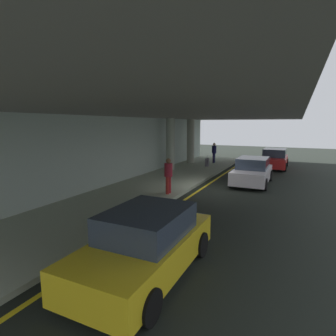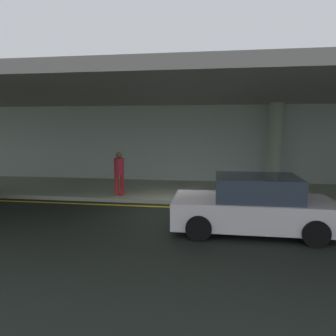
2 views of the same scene
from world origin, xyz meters
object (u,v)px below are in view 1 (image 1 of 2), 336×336
at_px(car_white, 252,172).
at_px(person_waiting_for_ride, 168,173).
at_px(traveler_with_luggage, 214,151).
at_px(car_yellow_taxi, 146,244).
at_px(support_column_left_mid, 170,144).
at_px(support_column_center, 191,141).
at_px(car_red, 274,159).
at_px(suitcase_upright_primary, 207,162).

relative_size(car_white, person_waiting_for_ride, 2.44).
bearing_deg(person_waiting_for_ride, traveler_with_luggage, -100.84).
distance_m(car_yellow_taxi, person_waiting_for_ride, 6.75).
xyz_separation_m(support_column_left_mid, car_yellow_taxi, (-12.51, -5.24, -1.26)).
bearing_deg(traveler_with_luggage, car_white, 90.93).
height_order(support_column_center, car_white, support_column_center).
xyz_separation_m(car_yellow_taxi, person_waiting_for_ride, (6.29, 2.43, 0.40)).
xyz_separation_m(support_column_center, car_red, (0.97, -6.58, -1.26)).
distance_m(car_red, person_waiting_for_ride, 11.82).
distance_m(support_column_center, car_white, 8.26).
xyz_separation_m(car_red, car_white, (-6.59, 0.65, 0.00)).
bearing_deg(car_yellow_taxi, car_white, 174.90).
height_order(support_column_left_mid, support_column_center, same).
bearing_deg(support_column_left_mid, support_column_center, 0.00).
bearing_deg(support_column_left_mid, car_white, -105.30).
relative_size(traveler_with_luggage, suitcase_upright_primary, 1.87).
bearing_deg(support_column_center, support_column_left_mid, 180.00).
height_order(traveler_with_luggage, person_waiting_for_ride, same).
height_order(support_column_left_mid, suitcase_upright_primary, support_column_left_mid).
xyz_separation_m(support_column_center, suitcase_upright_primary, (-1.37, -1.90, -1.51)).
height_order(car_yellow_taxi, person_waiting_for_ride, person_waiting_for_ride).
relative_size(support_column_center, car_white, 0.89).
height_order(support_column_center, traveler_with_luggage, support_column_center).
distance_m(support_column_left_mid, car_yellow_taxi, 13.62).
xyz_separation_m(support_column_left_mid, suitcase_upright_primary, (2.63, -1.90, -1.51)).
bearing_deg(car_white, car_red, -2.30).
xyz_separation_m(support_column_center, car_white, (-5.62, -5.92, -1.26)).
relative_size(support_column_left_mid, car_yellow_taxi, 0.89).
relative_size(car_red, suitcase_upright_primary, 4.56).
height_order(car_red, person_waiting_for_ride, person_waiting_for_ride).
distance_m(car_yellow_taxi, suitcase_upright_primary, 15.50).
xyz_separation_m(car_red, traveler_with_luggage, (-0.18, 4.75, 0.40)).
bearing_deg(person_waiting_for_ride, support_column_left_mid, -81.65).
relative_size(support_column_center, car_yellow_taxi, 0.89).
bearing_deg(support_column_center, car_white, -133.49).
distance_m(traveler_with_luggage, person_waiting_for_ride, 11.06).
xyz_separation_m(support_column_center, person_waiting_for_ride, (-10.22, -2.81, -0.86)).
height_order(support_column_left_mid, person_waiting_for_ride, support_column_left_mid).
bearing_deg(car_white, traveler_with_luggage, 35.94).
height_order(car_white, suitcase_upright_primary, car_white).
xyz_separation_m(car_yellow_taxi, suitcase_upright_primary, (15.14, 3.34, -0.25)).
bearing_deg(traveler_with_luggage, person_waiting_for_ride, 63.45).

